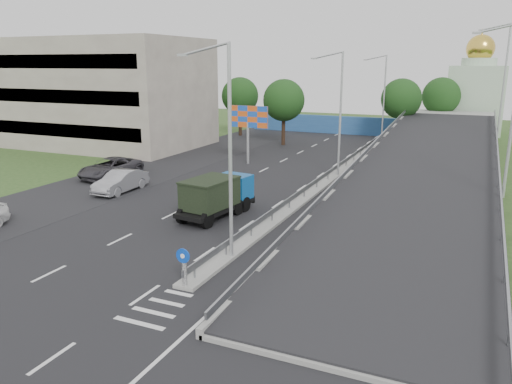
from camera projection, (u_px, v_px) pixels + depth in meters
The scene contains 21 objects.
ground at pixel (155, 312), 19.29m from camera, with size 160.00×160.00×0.00m, color #2D4C1E.
road_surface at pixel (275, 189), 38.16m from camera, with size 26.00×90.00×0.04m, color black.
parking_strip at pixel (136, 174), 43.27m from camera, with size 8.00×90.00×0.05m, color black.
median at pixel (328, 180), 40.49m from camera, with size 1.00×44.00×0.20m, color gray.
overpass_ramp at pixel (426, 168), 37.13m from camera, with size 10.00×50.00×3.50m.
median_guardrail at pixel (328, 173), 40.33m from camera, with size 0.09×44.00×0.71m.
sign_bollard at pixel (184, 267), 20.95m from camera, with size 0.64×0.23×1.67m.
lamp_post_near at pixel (226, 142), 23.09m from camera, with size 2.74×0.18×10.08m.
lamp_post_mid at pixel (338, 108), 40.79m from camera, with size 2.74×0.18×10.08m.
lamp_post_far at pixel (383, 94), 58.48m from camera, with size 2.74×0.18×10.08m.
beige_building at pixel (98, 93), 57.89m from camera, with size 24.00×14.00×12.00m, color gray.
blue_wall at pixel (357, 126), 66.56m from camera, with size 30.00×0.50×2.40m, color #27508F.
church at pixel (476, 94), 67.10m from camera, with size 7.00×7.00×13.80m.
billboard at pixel (248, 120), 46.55m from camera, with size 4.00×0.24×5.50m.
tree_left_mid at pixel (284, 100), 57.30m from camera, with size 4.80×4.80×7.60m.
tree_median_far at pixel (401, 99), 59.66m from camera, with size 4.80×4.80×7.60m.
tree_left_far at pixel (240, 96), 64.87m from camera, with size 4.80×4.80×7.60m.
tree_ramp_far at pixel (441, 96), 64.28m from camera, with size 4.80×4.80×7.60m.
dump_truck at pixel (217, 195), 30.98m from camera, with size 2.87×6.02×2.55m.
parked_car_b at pixel (121, 181), 37.11m from camera, with size 1.71×4.90×1.62m, color #96959A.
parked_car_c at pixel (110, 168), 41.82m from camera, with size 2.71×5.87×1.63m, color #38363C.
Camera 1 is at (10.68, -14.41, 9.34)m, focal length 35.00 mm.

